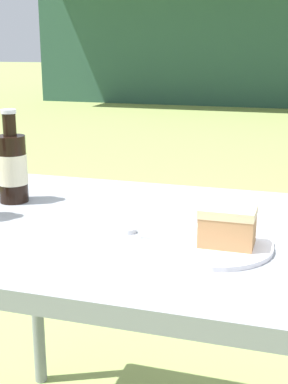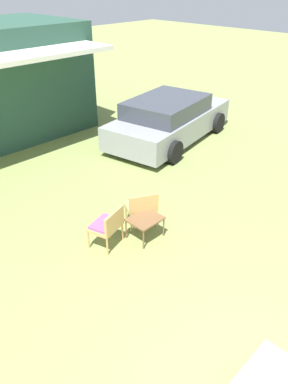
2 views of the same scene
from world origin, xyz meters
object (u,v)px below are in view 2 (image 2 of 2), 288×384
object	(u,v)px
wicker_chair_plain	(142,206)
wicker_chair_cushioned	(107,224)
garden_side_table	(145,220)
parked_car	(169,119)

from	to	relation	value
wicker_chair_plain	wicker_chair_cushioned	bearing A→B (deg)	27.00
wicker_chair_plain	garden_side_table	size ratio (longest dim) A/B	1.28
garden_side_table	wicker_chair_plain	bearing A→B (deg)	53.04
parked_car	wicker_chair_plain	size ratio (longest dim) A/B	6.04
wicker_chair_cushioned	wicker_chair_plain	size ratio (longest dim) A/B	1.00
wicker_chair_cushioned	garden_side_table	xyz separation A→B (m)	(0.64, -0.33, -0.06)
parked_car	wicker_chair_cushioned	bearing A→B (deg)	-161.01
wicker_chair_plain	garden_side_table	xyz separation A→B (m)	(-0.24, -0.31, -0.06)
wicker_chair_plain	garden_side_table	world-z (taller)	wicker_chair_plain
garden_side_table	parked_car	bearing A→B (deg)	36.01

